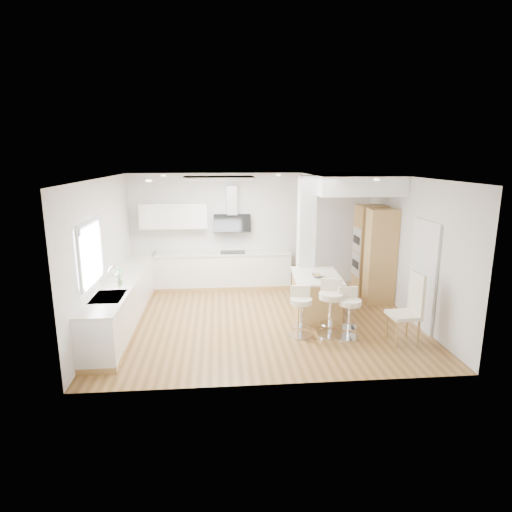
{
  "coord_description": "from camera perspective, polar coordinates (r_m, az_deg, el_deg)",
  "views": [
    {
      "loc": [
        -0.82,
        -8.01,
        3.19
      ],
      "look_at": [
        -0.09,
        0.4,
        1.22
      ],
      "focal_mm": 30.0,
      "sensor_mm": 36.0,
      "label": 1
    }
  ],
  "objects": [
    {
      "name": "skylight",
      "position": [
        8.62,
        -4.87,
        10.3
      ],
      "size": [
        4.1,
        2.1,
        0.06
      ],
      "color": "silver",
      "rests_on": "ground"
    },
    {
      "name": "ceiling",
      "position": [
        8.66,
        0.81,
        -8.48
      ],
      "size": [
        6.0,
        5.0,
        0.02
      ],
      "primitive_type": "cube",
      "color": "white",
      "rests_on": "ground"
    },
    {
      "name": "bar_stool_c",
      "position": [
        7.85,
        12.34,
        -7.11
      ],
      "size": [
        0.42,
        0.42,
        0.92
      ],
      "rotation": [
        0.0,
        0.0,
        0.02
      ],
      "color": "silver",
      "rests_on": "ground"
    },
    {
      "name": "counter_left",
      "position": [
        8.88,
        -17.03,
        -5.37
      ],
      "size": [
        0.63,
        4.5,
        1.35
      ],
      "color": "tan",
      "rests_on": "ground"
    },
    {
      "name": "counter_back",
      "position": [
        10.53,
        -5.36,
        -0.62
      ],
      "size": [
        3.62,
        0.63,
        2.5
      ],
      "color": "tan",
      "rests_on": "ground"
    },
    {
      "name": "pillar",
      "position": [
        9.32,
        6.68,
        1.98
      ],
      "size": [
        0.35,
        0.35,
        2.8
      ],
      "color": "silver",
      "rests_on": "ground"
    },
    {
      "name": "oven_column",
      "position": [
        10.1,
        15.38,
        0.43
      ],
      "size": [
        0.63,
        1.21,
        2.1
      ],
      "color": "tan",
      "rests_on": "ground"
    },
    {
      "name": "soffit",
      "position": [
        9.87,
        12.4,
        9.41
      ],
      "size": [
        1.78,
        2.2,
        0.4
      ],
      "color": "white",
      "rests_on": "ground"
    },
    {
      "name": "peninsula",
      "position": [
        8.84,
        7.96,
        -5.17
      ],
      "size": [
        1.04,
        1.48,
        0.92
      ],
      "rotation": [
        0.0,
        0.0,
        -0.08
      ],
      "color": "tan",
      "rests_on": "ground"
    },
    {
      "name": "wall_right",
      "position": [
        9.05,
        20.09,
        0.92
      ],
      "size": [
        0.04,
        5.0,
        2.8
      ],
      "primitive_type": "cube",
      "color": "silver",
      "rests_on": "ground"
    },
    {
      "name": "doorway_right",
      "position": [
        8.61,
        21.39,
        -2.53
      ],
      "size": [
        0.05,
        1.0,
        2.1
      ],
      "color": "#413B33",
      "rests_on": "ground"
    },
    {
      "name": "wall_back",
      "position": [
        10.69,
        -0.52,
        3.5
      ],
      "size": [
        6.0,
        0.04,
        2.8
      ],
      "primitive_type": "cube",
      "color": "silver",
      "rests_on": "ground"
    },
    {
      "name": "wall_left",
      "position": [
        8.49,
        -19.75,
        0.18
      ],
      "size": [
        0.04,
        5.0,
        2.8
      ],
      "primitive_type": "cube",
      "color": "silver",
      "rests_on": "ground"
    },
    {
      "name": "window_left",
      "position": [
        7.57,
        -21.26,
        0.84
      ],
      "size": [
        0.06,
        1.28,
        1.07
      ],
      "color": "silver",
      "rests_on": "ground"
    },
    {
      "name": "ground",
      "position": [
        8.66,
        0.81,
        -8.48
      ],
      "size": [
        6.0,
        6.0,
        0.0
      ],
      "primitive_type": "plane",
      "color": "olive",
      "rests_on": "ground"
    },
    {
      "name": "bar_stool_a",
      "position": [
        7.79,
        6.0,
        -7.04
      ],
      "size": [
        0.43,
        0.43,
        0.91
      ],
      "rotation": [
        0.0,
        0.0,
        -0.05
      ],
      "color": "silver",
      "rests_on": "ground"
    },
    {
      "name": "bar_stool_b",
      "position": [
        7.88,
        9.93,
        -6.45
      ],
      "size": [
        0.57,
        0.57,
        1.02
      ],
      "rotation": [
        0.0,
        0.0,
        -0.27
      ],
      "color": "silver",
      "rests_on": "ground"
    },
    {
      "name": "dining_chair",
      "position": [
        7.9,
        19.85,
        -6.28
      ],
      "size": [
        0.52,
        0.52,
        1.25
      ],
      "rotation": [
        0.0,
        0.0,
        0.07
      ],
      "color": "beige",
      "rests_on": "ground"
    }
  ]
}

